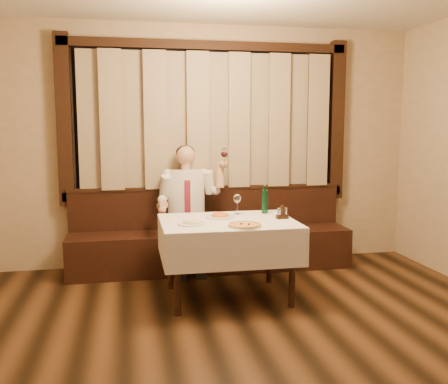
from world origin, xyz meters
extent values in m
cube|color=tan|center=(0.00, 3.00, 1.40)|extent=(5.00, 0.01, 2.80)
cube|color=black|center=(0.00, 2.98, 1.70)|extent=(3.00, 0.02, 1.60)
cube|color=orange|center=(-0.70, 2.97, 1.40)|extent=(0.50, 0.01, 0.40)
cube|color=black|center=(0.00, 2.94, 0.85)|extent=(3.30, 0.12, 0.10)
cube|color=black|center=(0.00, 2.94, 2.55)|extent=(3.30, 0.12, 0.10)
cube|color=black|center=(-1.60, 2.94, 1.70)|extent=(0.16, 0.12, 1.90)
cube|color=black|center=(1.60, 2.94, 1.70)|extent=(0.16, 0.12, 1.90)
cube|color=#8E7D5B|center=(0.00, 2.88, 1.70)|extent=(2.90, 0.08, 1.55)
cube|color=black|center=(0.00, 2.68, 0.23)|extent=(3.20, 0.60, 0.45)
cube|color=black|center=(0.00, 2.92, 0.68)|extent=(3.20, 0.12, 0.45)
cube|color=black|center=(0.00, 2.92, 0.92)|extent=(3.20, 0.14, 0.04)
cylinder|color=black|center=(-0.52, 1.33, 0.35)|extent=(0.06, 0.06, 0.71)
cylinder|color=black|center=(0.52, 1.33, 0.35)|extent=(0.06, 0.06, 0.71)
cylinder|color=black|center=(-0.52, 2.07, 0.35)|extent=(0.06, 0.06, 0.71)
cylinder|color=black|center=(0.52, 2.07, 0.35)|extent=(0.06, 0.06, 0.71)
cube|color=black|center=(0.00, 1.70, 0.73)|extent=(1.20, 0.90, 0.04)
cube|color=white|center=(0.00, 1.70, 0.75)|extent=(1.26, 0.96, 0.01)
cube|color=white|center=(0.00, 1.22, 0.58)|extent=(1.26, 0.01, 0.35)
cube|color=white|center=(0.00, 2.18, 0.58)|extent=(1.26, 0.01, 0.35)
cube|color=white|center=(-0.63, 1.70, 0.58)|extent=(0.01, 0.96, 0.35)
cube|color=white|center=(0.63, 1.70, 0.58)|extent=(0.01, 0.96, 0.35)
cylinder|color=white|center=(0.09, 1.37, 0.76)|extent=(0.31, 0.31, 0.01)
cylinder|color=#CD571E|center=(0.09, 1.37, 0.77)|extent=(0.28, 0.28, 0.01)
torus|color=tan|center=(0.09, 1.37, 0.77)|extent=(0.29, 0.29, 0.02)
sphere|color=black|center=(0.06, 1.39, 0.78)|extent=(0.02, 0.02, 0.02)
sphere|color=black|center=(0.12, 1.37, 0.78)|extent=(0.02, 0.02, 0.02)
cylinder|color=white|center=(-0.05, 1.85, 0.76)|extent=(0.28, 0.28, 0.02)
ellipsoid|color=#C64F1F|center=(-0.05, 1.85, 0.81)|extent=(0.18, 0.18, 0.08)
cylinder|color=white|center=(-0.36, 1.56, 0.76)|extent=(0.25, 0.25, 0.02)
ellipsoid|color=beige|center=(-0.36, 1.56, 0.81)|extent=(0.16, 0.16, 0.07)
cylinder|color=#104D29|center=(0.44, 2.00, 0.88)|extent=(0.06, 0.06, 0.24)
cylinder|color=#104D29|center=(0.44, 2.00, 1.01)|extent=(0.03, 0.03, 0.06)
cylinder|color=silver|center=(0.44, 2.00, 1.04)|extent=(0.03, 0.03, 0.01)
cylinder|color=white|center=(0.15, 2.00, 0.76)|extent=(0.07, 0.07, 0.01)
cylinder|color=white|center=(0.15, 2.00, 0.82)|extent=(0.01, 0.01, 0.11)
ellipsoid|color=white|center=(0.15, 2.00, 0.92)|extent=(0.08, 0.08, 0.09)
cube|color=black|center=(0.53, 1.68, 0.78)|extent=(0.12, 0.07, 0.04)
cube|color=black|center=(0.53, 1.68, 0.84)|extent=(0.02, 0.06, 0.09)
cylinder|color=white|center=(0.50, 1.68, 0.82)|extent=(0.03, 0.03, 0.07)
cylinder|color=silver|center=(0.50, 1.68, 0.86)|extent=(0.03, 0.03, 0.01)
cylinder|color=white|center=(0.56, 1.69, 0.82)|extent=(0.03, 0.03, 0.07)
cylinder|color=silver|center=(0.56, 1.69, 0.86)|extent=(0.03, 0.03, 0.01)
cube|color=black|center=(-0.28, 2.56, 0.53)|extent=(0.40, 0.45, 0.16)
cube|color=black|center=(-0.39, 2.34, 0.23)|extent=(0.11, 0.12, 0.45)
cube|color=black|center=(-0.17, 2.34, 0.23)|extent=(0.11, 0.12, 0.45)
ellipsoid|color=white|center=(-0.28, 2.71, 0.88)|extent=(0.42, 0.26, 0.54)
cube|color=maroon|center=(-0.28, 2.58, 0.85)|extent=(0.06, 0.01, 0.40)
cylinder|color=tan|center=(-0.28, 2.71, 1.19)|extent=(0.10, 0.10, 0.08)
sphere|color=tan|center=(-0.28, 2.71, 1.32)|extent=(0.21, 0.21, 0.21)
ellipsoid|color=black|center=(-0.28, 2.74, 1.35)|extent=(0.22, 0.22, 0.16)
sphere|color=white|center=(-0.48, 2.71, 1.10)|extent=(0.13, 0.13, 0.13)
sphere|color=white|center=(-0.08, 2.71, 1.10)|extent=(0.13, 0.13, 0.13)
sphere|color=tan|center=(-0.58, 2.30, 0.77)|extent=(0.08, 0.08, 0.08)
sphere|color=tan|center=(0.12, 2.54, 1.23)|extent=(0.10, 0.10, 0.10)
cylinder|color=white|center=(0.12, 2.51, 1.27)|extent=(0.01, 0.01, 0.11)
ellipsoid|color=white|center=(0.12, 2.51, 1.35)|extent=(0.08, 0.08, 0.10)
ellipsoid|color=#4C070F|center=(0.12, 2.51, 1.33)|extent=(0.07, 0.07, 0.06)
camera|label=1|loc=(-0.91, -2.85, 1.65)|focal=40.00mm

